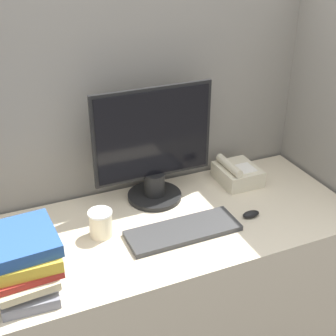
% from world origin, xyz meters
% --- Properties ---
extents(cubicle_panel_rear, '(1.92, 0.04, 1.73)m').
position_xyz_m(cubicle_panel_rear, '(0.00, 0.69, 0.87)').
color(cubicle_panel_rear, gray).
rests_on(cubicle_panel_rear, ground_plane).
extents(cubicle_panel_right, '(0.04, 0.72, 1.73)m').
position_xyz_m(cubicle_panel_right, '(0.80, 0.36, 0.87)').
color(cubicle_panel_right, gray).
rests_on(cubicle_panel_right, ground_plane).
extents(desk, '(1.52, 0.66, 0.75)m').
position_xyz_m(desk, '(0.00, 0.33, 0.38)').
color(desk, beige).
rests_on(desk, ground_plane).
extents(monitor, '(0.51, 0.23, 0.50)m').
position_xyz_m(monitor, '(0.02, 0.53, 0.98)').
color(monitor, black).
rests_on(monitor, desk).
extents(keyboard, '(0.44, 0.16, 0.02)m').
position_xyz_m(keyboard, '(0.02, 0.24, 0.76)').
color(keyboard, '#333333').
rests_on(keyboard, desk).
extents(mouse, '(0.07, 0.04, 0.03)m').
position_xyz_m(mouse, '(0.32, 0.23, 0.77)').
color(mouse, black).
rests_on(mouse, desk).
extents(coffee_cup, '(0.09, 0.09, 0.11)m').
position_xyz_m(coffee_cup, '(-0.27, 0.36, 0.81)').
color(coffee_cup, beige).
rests_on(coffee_cup, desk).
extents(book_stack, '(0.25, 0.30, 0.19)m').
position_xyz_m(book_stack, '(-0.58, 0.20, 0.85)').
color(book_stack, slate).
rests_on(book_stack, desk).
extents(desk_telephone, '(0.17, 0.20, 0.11)m').
position_xyz_m(desk_telephone, '(0.42, 0.51, 0.80)').
color(desk_telephone, beige).
rests_on(desk_telephone, desk).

